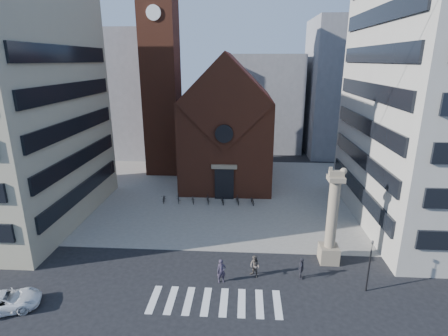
{
  "coord_description": "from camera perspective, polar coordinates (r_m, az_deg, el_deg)",
  "views": [
    {
      "loc": [
        2.55,
        -24.44,
        16.93
      ],
      "look_at": [
        0.52,
        8.0,
        6.87
      ],
      "focal_mm": 28.0,
      "sensor_mm": 36.0,
      "label": 1
    }
  ],
  "objects": [
    {
      "name": "ground",
      "position": [
        29.84,
        -2.06,
        -17.39
      ],
      "size": [
        120.0,
        120.0,
        0.0
      ],
      "primitive_type": "plane",
      "color": "black",
      "rests_on": "ground"
    },
    {
      "name": "piazza",
      "position": [
        46.68,
        0.2,
        -4.04
      ],
      "size": [
        46.0,
        30.0,
        0.05
      ],
      "primitive_type": "cube",
      "color": "gray",
      "rests_on": "ground"
    },
    {
      "name": "zebra_crossing",
      "position": [
        27.38,
        -1.48,
        -20.99
      ],
      "size": [
        10.2,
        3.2,
        0.01
      ],
      "primitive_type": null,
      "color": "white",
      "rests_on": "ground"
    },
    {
      "name": "church",
      "position": [
        50.34,
        0.62,
        6.95
      ],
      "size": [
        12.0,
        16.65,
        18.0
      ],
      "color": "brown",
      "rests_on": "ground"
    },
    {
      "name": "campanile",
      "position": [
        53.93,
        -10.27,
        15.66
      ],
      "size": [
        5.5,
        5.5,
        31.2
      ],
      "color": "brown",
      "rests_on": "ground"
    },
    {
      "name": "bg_block_left",
      "position": [
        68.52,
        -15.99,
        11.58
      ],
      "size": [
        16.0,
        14.0,
        22.0
      ],
      "primitive_type": "cube",
      "color": "gray",
      "rests_on": "ground"
    },
    {
      "name": "bg_block_mid",
      "position": [
        69.97,
        6.49,
        10.58
      ],
      "size": [
        14.0,
        12.0,
        18.0
      ],
      "primitive_type": "cube",
      "color": "gray",
      "rests_on": "ground"
    },
    {
      "name": "bg_block_right",
      "position": [
        69.4,
        20.31,
        12.08
      ],
      "size": [
        16.0,
        14.0,
        24.0
      ],
      "primitive_type": "cube",
      "color": "gray",
      "rests_on": "ground"
    },
    {
      "name": "lion_column",
      "position": [
        31.46,
        17.13,
        -8.99
      ],
      "size": [
        1.63,
        1.6,
        8.68
      ],
      "color": "gray",
      "rests_on": "ground"
    },
    {
      "name": "traffic_light",
      "position": [
        29.2,
        22.65,
        -14.37
      ],
      "size": [
        0.13,
        0.16,
        4.3
      ],
      "color": "black",
      "rests_on": "ground"
    },
    {
      "name": "white_car",
      "position": [
        30.55,
        -32.31,
        -17.97
      ],
      "size": [
        5.26,
        3.76,
        1.33
      ],
      "primitive_type": "imported",
      "rotation": [
        0.0,
        0.0,
        1.93
      ],
      "color": "white",
      "rests_on": "ground"
    },
    {
      "name": "pedestrian_0",
      "position": [
        28.76,
        -0.44,
        -16.47
      ],
      "size": [
        0.82,
        0.65,
        1.97
      ],
      "primitive_type": "imported",
      "rotation": [
        0.0,
        0.0,
        0.27
      ],
      "color": "#31293A",
      "rests_on": "ground"
    },
    {
      "name": "pedestrian_1",
      "position": [
        29.53,
        5.04,
        -15.7
      ],
      "size": [
        1.14,
        1.12,
        1.85
      ],
      "primitive_type": "imported",
      "rotation": [
        0.0,
        0.0,
        -0.72
      ],
      "color": "#5B5249",
      "rests_on": "ground"
    },
    {
      "name": "pedestrian_2",
      "position": [
        29.87,
        12.49,
        -15.72
      ],
      "size": [
        0.62,
        1.12,
        1.8
      ],
      "primitive_type": "imported",
      "rotation": [
        0.0,
        0.0,
        1.4
      ],
      "color": "#2B2B33",
      "rests_on": "ground"
    },
    {
      "name": "scooter_0",
      "position": [
        44.13,
        -9.77,
        -4.9
      ],
      "size": [
        0.94,
        1.87,
        0.94
      ],
      "primitive_type": "imported",
      "rotation": [
        0.0,
        0.0,
        0.18
      ],
      "color": "black",
      "rests_on": "piazza"
    },
    {
      "name": "scooter_1",
      "position": [
        43.73,
        -7.43,
        -4.93
      ],
      "size": [
        0.8,
        1.8,
        1.04
      ],
      "primitive_type": "imported",
      "rotation": [
        0.0,
        0.0,
        0.18
      ],
      "color": "black",
      "rests_on": "piazza"
    },
    {
      "name": "scooter_2",
      "position": [
        43.45,
        -5.05,
        -5.07
      ],
      "size": [
        0.94,
        1.87,
        0.94
      ],
      "primitive_type": "imported",
      "rotation": [
        0.0,
        0.0,
        0.18
      ],
      "color": "black",
      "rests_on": "piazza"
    },
    {
      "name": "scooter_3",
      "position": [
        43.2,
        -2.64,
        -5.08
      ],
      "size": [
        0.8,
        1.8,
        1.04
      ],
      "primitive_type": "imported",
      "rotation": [
        0.0,
        0.0,
        0.18
      ],
      "color": "black",
      "rests_on": "piazza"
    },
    {
      "name": "scooter_4",
      "position": [
        43.07,
        -0.2,
        -5.2
      ],
      "size": [
        0.94,
        1.87,
        0.94
      ],
      "primitive_type": "imported",
      "rotation": [
        0.0,
        0.0,
        0.18
      ],
      "color": "black",
      "rests_on": "piazza"
    },
    {
      "name": "scooter_5",
      "position": [
        42.98,
        2.24,
        -5.19
      ],
      "size": [
        0.8,
        1.8,
        1.04
      ],
      "primitive_type": "imported",
      "rotation": [
        0.0,
        0.0,
        0.18
      ],
      "color": "black",
      "rests_on": "piazza"
    },
    {
      "name": "scooter_6",
      "position": [
        43.0,
        4.69,
        -5.3
      ],
      "size": [
        0.94,
        1.87,
        0.94
      ],
      "primitive_type": "imported",
      "rotation": [
        0.0,
        0.0,
        0.18
      ],
      "color": "black",
      "rests_on": "piazza"
    }
  ]
}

